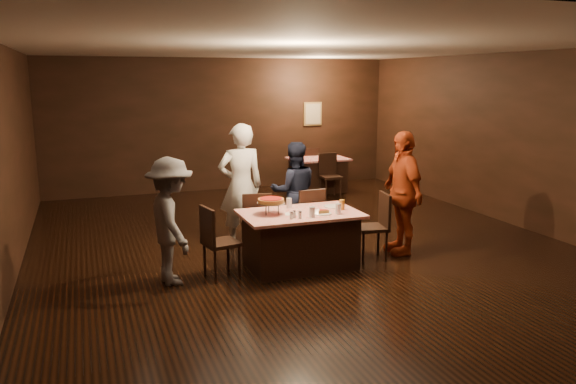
# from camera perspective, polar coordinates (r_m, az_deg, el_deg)

# --- Properties ---
(room) EXTENTS (10.00, 10.04, 3.02)m
(room) POSITION_cam_1_polar(r_m,az_deg,el_deg) (8.26, 1.75, 8.59)
(room) COLOR black
(room) RESTS_ON ground
(main_table) EXTENTS (1.60, 1.00, 0.77)m
(main_table) POSITION_cam_1_polar(r_m,az_deg,el_deg) (7.71, 1.24, -4.87)
(main_table) COLOR #B8170C
(main_table) RESTS_ON ground
(back_table) EXTENTS (1.30, 0.90, 0.77)m
(back_table) POSITION_cam_1_polar(r_m,az_deg,el_deg) (12.82, 3.06, 1.76)
(back_table) COLOR #AD0B0F
(back_table) RESTS_ON ground
(chair_far_left) EXTENTS (0.49, 0.49, 0.95)m
(chair_far_left) POSITION_cam_1_polar(r_m,az_deg,el_deg) (8.24, -3.27, -3.15)
(chair_far_left) COLOR black
(chair_far_left) RESTS_ON ground
(chair_far_right) EXTENTS (0.44, 0.44, 0.95)m
(chair_far_right) POSITION_cam_1_polar(r_m,az_deg,el_deg) (8.50, 1.90, -2.68)
(chair_far_right) COLOR black
(chair_far_right) RESTS_ON ground
(chair_end_left) EXTENTS (0.49, 0.49, 0.95)m
(chair_end_left) POSITION_cam_1_polar(r_m,az_deg,el_deg) (7.37, -6.78, -5.00)
(chair_end_left) COLOR black
(chair_end_left) RESTS_ON ground
(chair_end_right) EXTENTS (0.48, 0.48, 0.95)m
(chair_end_right) POSITION_cam_1_polar(r_m,az_deg,el_deg) (8.13, 8.48, -3.45)
(chair_end_right) COLOR black
(chair_end_right) RESTS_ON ground
(chair_back_near) EXTENTS (0.44, 0.44, 0.95)m
(chair_back_near) POSITION_cam_1_polar(r_m,az_deg,el_deg) (12.18, 4.36, 1.65)
(chair_back_near) COLOR black
(chair_back_near) RESTS_ON ground
(chair_back_far) EXTENTS (0.46, 0.46, 0.95)m
(chair_back_far) POSITION_cam_1_polar(r_m,az_deg,el_deg) (13.36, 2.05, 2.56)
(chair_back_far) COLOR black
(chair_back_far) RESTS_ON ground
(diner_white_jacket) EXTENTS (0.70, 0.46, 1.90)m
(diner_white_jacket) POSITION_cam_1_polar(r_m,az_deg,el_deg) (8.53, -4.82, 0.61)
(diner_white_jacket) COLOR silver
(diner_white_jacket) RESTS_ON ground
(diner_navy_hoodie) EXTENTS (0.86, 0.72, 1.57)m
(diner_navy_hoodie) POSITION_cam_1_polar(r_m,az_deg,el_deg) (8.95, 0.63, 0.11)
(diner_navy_hoodie) COLOR black
(diner_navy_hoodie) RESTS_ON ground
(diner_grey_knit) EXTENTS (0.71, 1.10, 1.61)m
(diner_grey_knit) POSITION_cam_1_polar(r_m,az_deg,el_deg) (7.17, -11.81, -2.91)
(diner_grey_knit) COLOR slate
(diner_grey_knit) RESTS_ON ground
(diner_red_shirt) EXTENTS (0.55, 1.10, 1.82)m
(diner_red_shirt) POSITION_cam_1_polar(r_m,az_deg,el_deg) (8.38, 11.53, -0.07)
(diner_red_shirt) COLOR #A53614
(diner_red_shirt) RESTS_ON ground
(pizza_stand) EXTENTS (0.38, 0.38, 0.22)m
(pizza_stand) POSITION_cam_1_polar(r_m,az_deg,el_deg) (7.48, -1.74, -0.90)
(pizza_stand) COLOR black
(pizza_stand) RESTS_ON main_table
(plate_with_slice) EXTENTS (0.25, 0.25, 0.06)m
(plate_with_slice) POSITION_cam_1_polar(r_m,az_deg,el_deg) (7.53, 3.52, -2.05)
(plate_with_slice) COLOR white
(plate_with_slice) RESTS_ON main_table
(plate_empty) EXTENTS (0.25, 0.25, 0.01)m
(plate_empty) POSITION_cam_1_polar(r_m,az_deg,el_deg) (7.95, 4.55, -1.47)
(plate_empty) COLOR white
(plate_empty) RESTS_ON main_table
(glass_front_left) EXTENTS (0.08, 0.08, 0.14)m
(glass_front_left) POSITION_cam_1_polar(r_m,az_deg,el_deg) (7.34, 2.47, -2.04)
(glass_front_left) COLOR silver
(glass_front_left) RESTS_ON main_table
(glass_front_right) EXTENTS (0.08, 0.08, 0.14)m
(glass_front_right) POSITION_cam_1_polar(r_m,az_deg,el_deg) (7.54, 5.13, -1.71)
(glass_front_right) COLOR silver
(glass_front_right) RESTS_ON main_table
(glass_amber) EXTENTS (0.08, 0.08, 0.14)m
(glass_amber) POSITION_cam_1_polar(r_m,az_deg,el_deg) (7.78, 5.50, -1.30)
(glass_amber) COLOR #BF7F26
(glass_amber) RESTS_ON main_table
(glass_back) EXTENTS (0.08, 0.08, 0.14)m
(glass_back) POSITION_cam_1_polar(r_m,az_deg,el_deg) (7.85, 0.11, -1.14)
(glass_back) COLOR silver
(glass_back) RESTS_ON main_table
(condiments) EXTENTS (0.17, 0.10, 0.09)m
(condiments) POSITION_cam_1_polar(r_m,az_deg,el_deg) (7.28, 0.74, -2.33)
(condiments) COLOR silver
(condiments) RESTS_ON main_table
(napkin_center) EXTENTS (0.19, 0.19, 0.01)m
(napkin_center) POSITION_cam_1_polar(r_m,az_deg,el_deg) (7.72, 3.32, -1.88)
(napkin_center) COLOR white
(napkin_center) RESTS_ON main_table
(napkin_left) EXTENTS (0.21, 0.21, 0.01)m
(napkin_left) POSITION_cam_1_polar(r_m,az_deg,el_deg) (7.51, 0.32, -2.24)
(napkin_left) COLOR white
(napkin_left) RESTS_ON main_table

